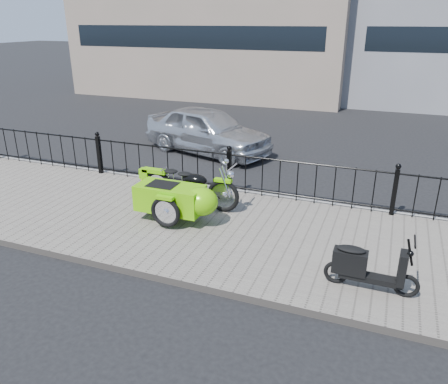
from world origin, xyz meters
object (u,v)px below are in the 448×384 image
at_px(motorcycle_sidecar, 182,196).
at_px(spare_tire, 153,197).
at_px(scooter, 365,267).
at_px(sedan_car, 207,130).

distance_m(motorcycle_sidecar, spare_tire, 0.69).
bearing_deg(scooter, sedan_car, 130.23).
bearing_deg(spare_tire, sedan_car, 100.10).
relative_size(scooter, sedan_car, 0.33).
height_order(motorcycle_sidecar, sedan_car, sedan_car).
relative_size(motorcycle_sidecar, sedan_car, 0.56).
relative_size(scooter, spare_tire, 1.98).
bearing_deg(sedan_car, scooter, -123.19).
height_order(motorcycle_sidecar, scooter, motorcycle_sidecar).
distance_m(motorcycle_sidecar, sedan_car, 4.99).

